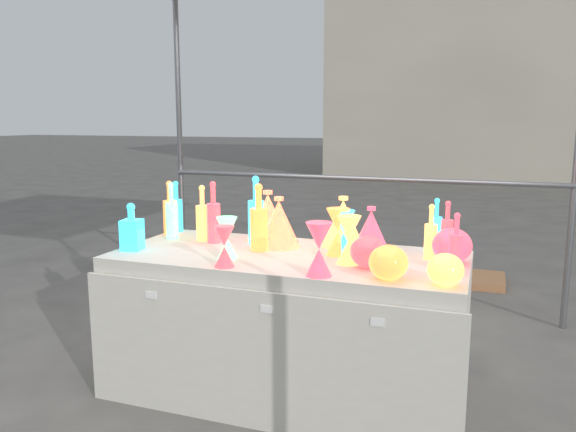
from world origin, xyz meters
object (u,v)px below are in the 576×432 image
(cardboard_box_closed, at_px, (392,275))
(lampshade_0, at_px, (279,222))
(globe_0, at_px, (388,264))
(display_table, at_px, (287,324))
(bottle_0, at_px, (170,207))
(hourglass_0, at_px, (224,246))

(cardboard_box_closed, height_order, lampshade_0, lampshade_0)
(globe_0, height_order, lampshade_0, lampshade_0)
(display_table, xyz_separation_m, bottle_0, (-0.85, 0.27, 0.54))
(bottle_0, bearing_deg, hourglass_0, -42.26)
(cardboard_box_closed, height_order, globe_0, globe_0)
(bottle_0, distance_m, globe_0, 1.52)
(display_table, relative_size, globe_0, 10.73)
(cardboard_box_closed, relative_size, lampshade_0, 2.03)
(globe_0, bearing_deg, bottle_0, 158.62)
(bottle_0, relative_size, hourglass_0, 1.65)
(display_table, relative_size, hourglass_0, 9.38)
(display_table, bearing_deg, globe_0, -26.92)
(display_table, height_order, lampshade_0, lampshade_0)
(cardboard_box_closed, xyz_separation_m, hourglass_0, (-0.46, -2.07, 0.64))
(display_table, height_order, globe_0, globe_0)
(lampshade_0, bearing_deg, cardboard_box_closed, 80.28)
(cardboard_box_closed, distance_m, bottle_0, 1.98)
(lampshade_0, bearing_deg, globe_0, -30.11)
(bottle_0, height_order, globe_0, bottle_0)
(bottle_0, relative_size, globe_0, 1.89)
(cardboard_box_closed, xyz_separation_m, globe_0, (0.30, -2.03, 0.62))
(display_table, relative_size, bottle_0, 5.69)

